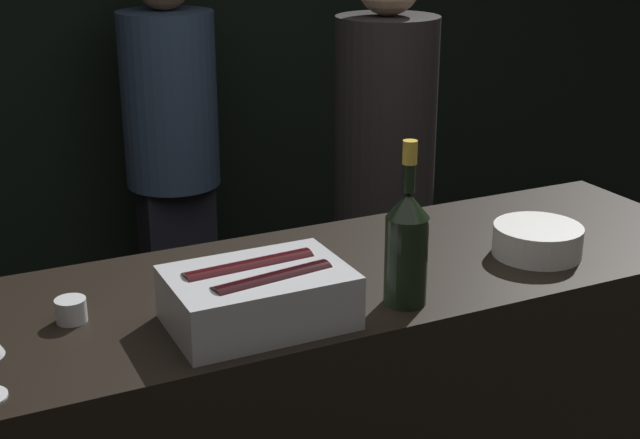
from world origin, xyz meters
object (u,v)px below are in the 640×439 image
(ice_bin_with_bottles, at_px, (259,294))
(champagne_bottle, at_px, (407,244))
(candle_votive, at_px, (71,310))
(person_in_hoodie, at_px, (384,172))
(bowl_white, at_px, (537,239))
(person_blond_tee, at_px, (172,143))

(ice_bin_with_bottles, xyz_separation_m, champagne_bottle, (0.30, -0.05, 0.07))
(candle_votive, xyz_separation_m, champagne_bottle, (0.63, -0.21, 0.11))
(candle_votive, xyz_separation_m, person_in_hoodie, (1.22, 0.89, -0.12))
(ice_bin_with_bottles, relative_size, champagne_bottle, 1.01)
(bowl_white, xyz_separation_m, champagne_bottle, (-0.41, -0.09, 0.09))
(champagne_bottle, distance_m, person_in_hoodie, 1.27)
(bowl_white, distance_m, candle_votive, 1.05)
(bowl_white, height_order, person_in_hoodie, person_in_hoodie)
(candle_votive, height_order, person_in_hoodie, person_in_hoodie)
(ice_bin_with_bottles, bearing_deg, champagne_bottle, -8.45)
(ice_bin_with_bottles, distance_m, candle_votive, 0.37)
(ice_bin_with_bottles, height_order, person_blond_tee, person_blond_tee)
(champagne_bottle, bearing_deg, person_in_hoodie, 62.19)
(candle_votive, height_order, champagne_bottle, champagne_bottle)
(ice_bin_with_bottles, height_order, champagne_bottle, champagne_bottle)
(candle_votive, relative_size, champagne_bottle, 0.18)
(ice_bin_with_bottles, distance_m, champagne_bottle, 0.31)
(candle_votive, relative_size, person_blond_tee, 0.04)
(bowl_white, height_order, champagne_bottle, champagne_bottle)
(candle_votive, bearing_deg, bowl_white, -6.46)
(ice_bin_with_bottles, relative_size, person_blond_tee, 0.21)
(champagne_bottle, relative_size, person_in_hoodie, 0.21)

